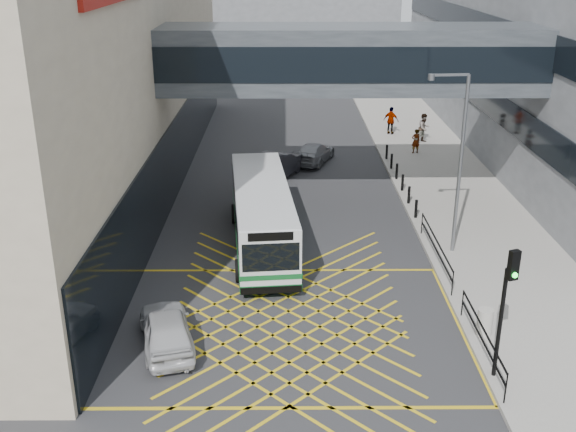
{
  "coord_description": "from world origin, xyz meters",
  "views": [
    {
      "loc": [
        -0.13,
        -20.47,
        12.2
      ],
      "look_at": [
        0.0,
        4.0,
        2.6
      ],
      "focal_mm": 42.0,
      "sensor_mm": 36.0,
      "label": 1
    }
  ],
  "objects_px": {
    "pedestrian_b": "(424,128)",
    "pedestrian_c": "(391,121)",
    "litter_bin": "(485,322)",
    "traffic_light": "(507,296)",
    "pedestrian_a": "(416,141)",
    "car_silver": "(314,152)",
    "car_dark": "(277,165)",
    "car_white": "(166,328)",
    "street_lamp": "(457,154)",
    "bus": "(262,213)"
  },
  "relations": [
    {
      "from": "car_dark",
      "to": "litter_bin",
      "type": "xyz_separation_m",
      "value": [
        7.19,
        -17.5,
        -0.15
      ]
    },
    {
      "from": "car_silver",
      "to": "traffic_light",
      "type": "xyz_separation_m",
      "value": [
        4.6,
        -23.04,
        2.29
      ]
    },
    {
      "from": "bus",
      "to": "litter_bin",
      "type": "relative_size",
      "value": 11.45
    },
    {
      "from": "car_white",
      "to": "pedestrian_a",
      "type": "xyz_separation_m",
      "value": [
        12.3,
        22.55,
        0.25
      ]
    },
    {
      "from": "car_silver",
      "to": "litter_bin",
      "type": "relative_size",
      "value": 4.59
    },
    {
      "from": "litter_bin",
      "to": "pedestrian_a",
      "type": "relative_size",
      "value": 0.58
    },
    {
      "from": "pedestrian_c",
      "to": "litter_bin",
      "type": "bearing_deg",
      "value": 118.55
    },
    {
      "from": "car_dark",
      "to": "traffic_light",
      "type": "relative_size",
      "value": 1.14
    },
    {
      "from": "bus",
      "to": "traffic_light",
      "type": "bearing_deg",
      "value": -59.63
    },
    {
      "from": "pedestrian_c",
      "to": "bus",
      "type": "bearing_deg",
      "value": 96.17
    },
    {
      "from": "car_dark",
      "to": "traffic_light",
      "type": "bearing_deg",
      "value": 133.72
    },
    {
      "from": "car_dark",
      "to": "traffic_light",
      "type": "xyz_separation_m",
      "value": [
        6.87,
        -20.02,
        2.17
      ]
    },
    {
      "from": "car_silver",
      "to": "litter_bin",
      "type": "bearing_deg",
      "value": 123.58
    },
    {
      "from": "traffic_light",
      "to": "pedestrian_a",
      "type": "bearing_deg",
      "value": 64.9
    },
    {
      "from": "litter_bin",
      "to": "car_dark",
      "type": "bearing_deg",
      "value": 112.32
    },
    {
      "from": "car_dark",
      "to": "street_lamp",
      "type": "distance_m",
      "value": 13.61
    },
    {
      "from": "car_white",
      "to": "litter_bin",
      "type": "xyz_separation_m",
      "value": [
        10.64,
        0.5,
        -0.07
      ]
    },
    {
      "from": "bus",
      "to": "car_silver",
      "type": "relative_size",
      "value": 2.49
    },
    {
      "from": "street_lamp",
      "to": "car_dark",
      "type": "bearing_deg",
      "value": 120.0
    },
    {
      "from": "pedestrian_a",
      "to": "pedestrian_c",
      "type": "xyz_separation_m",
      "value": [
        -0.87,
        4.83,
        0.18
      ]
    },
    {
      "from": "street_lamp",
      "to": "pedestrian_b",
      "type": "height_order",
      "value": "street_lamp"
    },
    {
      "from": "bus",
      "to": "car_silver",
      "type": "height_order",
      "value": "bus"
    },
    {
      "from": "car_white",
      "to": "litter_bin",
      "type": "bearing_deg",
      "value": 167.88
    },
    {
      "from": "street_lamp",
      "to": "bus",
      "type": "bearing_deg",
      "value": 168.01
    },
    {
      "from": "bus",
      "to": "litter_bin",
      "type": "xyz_separation_m",
      "value": [
        7.74,
        -7.77,
        -0.92
      ]
    },
    {
      "from": "street_lamp",
      "to": "pedestrian_a",
      "type": "bearing_deg",
      "value": 79.93
    },
    {
      "from": "traffic_light",
      "to": "litter_bin",
      "type": "xyz_separation_m",
      "value": [
        0.32,
        2.52,
        -2.32
      ]
    },
    {
      "from": "pedestrian_b",
      "to": "pedestrian_c",
      "type": "xyz_separation_m",
      "value": [
        -1.9,
        2.21,
        -0.01
      ]
    },
    {
      "from": "car_white",
      "to": "traffic_light",
      "type": "bearing_deg",
      "value": 154.14
    },
    {
      "from": "car_dark",
      "to": "street_lamp",
      "type": "relative_size",
      "value": 0.64
    },
    {
      "from": "litter_bin",
      "to": "street_lamp",
      "type": "bearing_deg",
      "value": 87.1
    },
    {
      "from": "car_dark",
      "to": "traffic_light",
      "type": "height_order",
      "value": "traffic_light"
    },
    {
      "from": "pedestrian_a",
      "to": "car_silver",
      "type": "bearing_deg",
      "value": -2.79
    },
    {
      "from": "car_white",
      "to": "car_silver",
      "type": "relative_size",
      "value": 1.03
    },
    {
      "from": "car_white",
      "to": "traffic_light",
      "type": "distance_m",
      "value": 10.75
    },
    {
      "from": "car_silver",
      "to": "pedestrian_b",
      "type": "relative_size",
      "value": 2.14
    },
    {
      "from": "car_white",
      "to": "street_lamp",
      "type": "xyz_separation_m",
      "value": [
        10.98,
        7.3,
        3.82
      ]
    },
    {
      "from": "pedestrian_c",
      "to": "pedestrian_a",
      "type": "bearing_deg",
      "value": 130.45
    },
    {
      "from": "car_white",
      "to": "litter_bin",
      "type": "relative_size",
      "value": 4.74
    },
    {
      "from": "street_lamp",
      "to": "pedestrian_b",
      "type": "relative_size",
      "value": 3.91
    },
    {
      "from": "car_silver",
      "to": "pedestrian_c",
      "type": "height_order",
      "value": "pedestrian_c"
    },
    {
      "from": "traffic_light",
      "to": "street_lamp",
      "type": "bearing_deg",
      "value": 65.45
    },
    {
      "from": "car_dark",
      "to": "litter_bin",
      "type": "bearing_deg",
      "value": 137.11
    },
    {
      "from": "car_dark",
      "to": "car_white",
      "type": "bearing_deg",
      "value": 103.93
    },
    {
      "from": "pedestrian_b",
      "to": "pedestrian_c",
      "type": "distance_m",
      "value": 2.91
    },
    {
      "from": "bus",
      "to": "pedestrian_b",
      "type": "relative_size",
      "value": 5.33
    },
    {
      "from": "traffic_light",
      "to": "litter_bin",
      "type": "height_order",
      "value": "traffic_light"
    },
    {
      "from": "pedestrian_c",
      "to": "street_lamp",
      "type": "bearing_deg",
      "value": 118.96
    },
    {
      "from": "bus",
      "to": "pedestrian_b",
      "type": "height_order",
      "value": "bus"
    },
    {
      "from": "pedestrian_a",
      "to": "pedestrian_b",
      "type": "bearing_deg",
      "value": -127.17
    }
  ]
}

